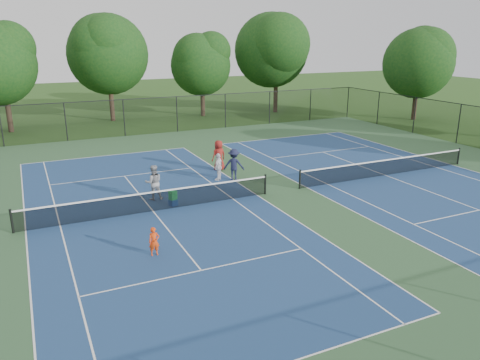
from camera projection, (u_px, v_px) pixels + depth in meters
name	position (u px, v px, depth m)	size (l,w,h in m)	color
ground	(283.00, 191.00, 24.76)	(140.00, 140.00, 0.00)	#234716
court_pad	(283.00, 191.00, 24.76)	(36.00, 36.00, 0.01)	#325A36
tennis_court_left	(153.00, 210.00, 21.89)	(12.00, 23.83, 1.07)	navy
tennis_court_right	(385.00, 174.00, 27.57)	(12.00, 23.83, 1.07)	navy
perimeter_fence	(283.00, 162.00, 24.29)	(36.08, 36.08, 3.02)	black
tree_back_a	(1.00, 60.00, 38.47)	(6.80, 6.80, 9.15)	#2D2116
tree_back_b	(107.00, 51.00, 43.70)	(7.60, 7.60, 10.03)	#2D2116
tree_back_c	(202.00, 61.00, 46.81)	(6.00, 6.00, 8.40)	#2D2116
tree_back_d	(277.00, 47.00, 48.80)	(7.80, 7.80, 10.37)	#2D2116
tree_side_e	(420.00, 59.00, 44.51)	(6.60, 6.60, 8.87)	#2D2116
child_player	(154.00, 241.00, 17.39)	(0.41, 0.27, 1.11)	#EC400F
instructor	(154.00, 182.00, 23.31)	(0.86, 0.67, 1.78)	#97979A
bystander_a	(219.00, 167.00, 26.50)	(0.92, 0.38, 1.57)	white
bystander_b	(234.00, 165.00, 26.50)	(1.17, 0.67, 1.81)	#1A1E3B
bystander_c	(219.00, 155.00, 28.51)	(0.90, 0.59, 1.85)	maroon
ball_crate	(173.00, 202.00, 22.67)	(0.34, 0.33, 0.31)	#154596
ball_hopper	(173.00, 195.00, 22.56)	(0.33, 0.28, 0.44)	green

